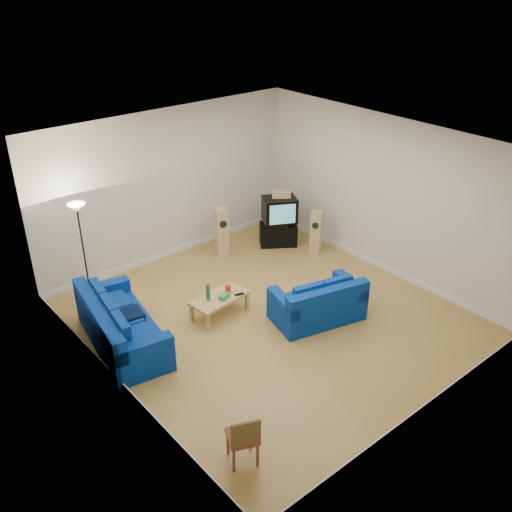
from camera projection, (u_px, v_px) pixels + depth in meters
room at (271, 241)px, 9.65m from camera, size 6.01×6.51×3.21m
sofa_three_seat at (119, 329)px, 9.49m from camera, size 1.30×2.34×0.86m
sofa_loveseat at (319, 305)px, 10.17m from camera, size 1.76×1.25×0.79m
coffee_table at (219, 299)px, 10.29m from camera, size 1.11×0.64×0.39m
bottle at (208, 292)px, 10.10m from camera, size 0.10×0.10×0.32m
tissue_box at (224, 296)px, 10.20m from camera, size 0.23×0.17×0.08m
red_canister at (228, 289)px, 10.37m from camera, size 0.13×0.13×0.15m
remote at (239, 294)px, 10.32m from camera, size 0.18×0.09×0.02m
tv_stand at (278, 234)px, 12.88m from camera, size 0.93×0.84×0.50m
av_receiver at (278, 223)px, 12.67m from camera, size 0.56×0.57×0.10m
television at (280, 210)px, 12.52m from camera, size 0.88×0.80×0.55m
centre_speaker at (281, 194)px, 12.39m from camera, size 0.42×0.37×0.14m
speaker_left at (222, 232)px, 12.31m from camera, size 0.36×0.39×1.07m
speaker_right at (316, 232)px, 12.40m from camera, size 0.36×0.34×0.97m
floor_lamp at (79, 222)px, 10.19m from camera, size 0.33×0.33×1.96m
dining_chair at (243, 437)px, 7.20m from camera, size 0.50×0.50×0.80m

